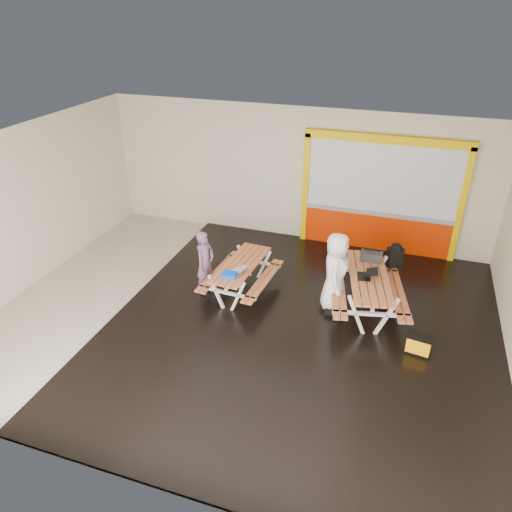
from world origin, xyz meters
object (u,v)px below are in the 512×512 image
(backpack, at_px, (395,256))
(person_left, at_px, (205,262))
(picnic_table_left, at_px, (241,271))
(picnic_table_right, at_px, (368,284))
(laptop_right, at_px, (367,275))
(blue_pouch, at_px, (229,275))
(person_right, at_px, (336,272))
(toolbox, at_px, (371,256))
(laptop_left, at_px, (239,270))
(dark_case, at_px, (335,309))
(fluke_bag, at_px, (419,344))

(backpack, bearing_deg, person_left, -157.24)
(picnic_table_left, distance_m, picnic_table_right, 2.69)
(picnic_table_right, bearing_deg, laptop_right, -119.15)
(laptop_right, relative_size, blue_pouch, 1.48)
(person_right, relative_size, backpack, 3.13)
(toolbox, bearing_deg, backpack, 48.62)
(person_right, relative_size, laptop_left, 3.98)
(laptop_left, xyz_separation_m, dark_case, (2.03, 0.21, -0.69))
(picnic_table_left, height_order, picnic_table_right, picnic_table_right)
(toolbox, xyz_separation_m, dark_case, (-0.54, -0.97, -0.85))
(laptop_right, height_order, backpack, backpack)
(laptop_right, bearing_deg, dark_case, -154.83)
(picnic_table_right, bearing_deg, picnic_table_left, -175.88)
(laptop_right, bearing_deg, person_right, -173.99)
(person_right, bearing_deg, dark_case, -163.18)
(laptop_left, relative_size, blue_pouch, 1.45)
(picnic_table_right, bearing_deg, backpack, 70.07)
(person_right, height_order, blue_pouch, person_right)
(picnic_table_right, xyz_separation_m, toolbox, (-0.04, 0.64, 0.31))
(picnic_table_right, relative_size, dark_case, 6.37)
(picnic_table_left, distance_m, backpack, 3.40)
(picnic_table_left, bearing_deg, dark_case, -3.66)
(person_left, bearing_deg, laptop_right, -74.13)
(laptop_left, relative_size, backpack, 0.79)
(person_right, relative_size, dark_case, 4.44)
(laptop_right, height_order, fluke_bag, laptop_right)
(picnic_table_left, relative_size, fluke_bag, 4.15)
(laptop_left, bearing_deg, dark_case, 5.80)
(laptop_left, bearing_deg, backpack, 29.23)
(laptop_right, bearing_deg, backpack, 69.47)
(person_left, xyz_separation_m, dark_case, (2.83, 0.12, -0.67))
(laptop_right, distance_m, fluke_bag, 1.67)
(blue_pouch, xyz_separation_m, toolbox, (2.68, 1.41, 0.16))
(picnic_table_left, distance_m, dark_case, 2.16)
(picnic_table_left, height_order, laptop_right, laptop_right)
(person_left, relative_size, blue_pouch, 4.87)
(dark_case, bearing_deg, laptop_right, 25.17)
(backpack, distance_m, fluke_bag, 2.42)
(person_left, distance_m, backpack, 4.16)
(picnic_table_right, height_order, fluke_bag, picnic_table_right)
(person_left, xyz_separation_m, laptop_right, (3.37, 0.37, 0.12))
(person_right, distance_m, fluke_bag, 2.11)
(picnic_table_left, height_order, person_left, person_left)
(backpack, bearing_deg, laptop_left, -150.77)
(picnic_table_left, distance_m, laptop_right, 2.67)
(toolbox, bearing_deg, person_left, -162.20)
(picnic_table_left, xyz_separation_m, backpack, (3.11, 1.36, 0.20))
(picnic_table_left, height_order, backpack, backpack)
(backpack, xyz_separation_m, dark_case, (-1.00, -1.49, -0.66))
(laptop_left, height_order, blue_pouch, laptop_left)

